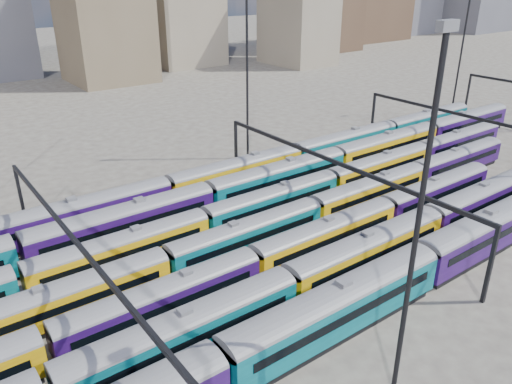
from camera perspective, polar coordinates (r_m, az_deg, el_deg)
ground at (r=55.47m, az=0.94°, el=-6.22°), size 500.00×500.00×0.00m
rake_0 at (r=58.82m, az=25.12°, el=-3.59°), size 112.95×3.31×5.58m
rake_1 at (r=58.59m, az=19.36°, el=-3.01°), size 123.15×3.00×5.06m
rake_2 at (r=44.09m, az=-10.67°, el=-11.75°), size 95.65×2.80×4.71m
rake_3 at (r=48.91m, az=-10.24°, el=-7.80°), size 114.54×2.80×4.69m
rake_4 at (r=55.71m, az=-5.91°, el=-3.29°), size 115.94×2.83×4.75m
rake_5 at (r=66.89m, az=2.59°, el=1.96°), size 109.09×3.19×5.39m
rake_6 at (r=63.92m, az=-10.01°, el=0.42°), size 126.95×3.10×5.22m
gantry_1 at (r=44.42m, az=-20.07°, el=-6.03°), size 0.35×40.35×8.03m
gantry_2 at (r=58.56m, az=8.79°, el=2.56°), size 0.35×40.35×8.03m
gantry_3 at (r=81.76m, az=24.02°, el=6.96°), size 0.35×40.35×8.03m
mast_2 at (r=32.22m, az=18.09°, el=-2.98°), size 1.40×0.50×25.60m
mast_3 at (r=77.40m, az=-1.02°, el=13.64°), size 1.40×0.50×25.60m
mast_5 at (r=111.52m, az=22.51°, el=15.11°), size 1.40×0.50×25.60m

